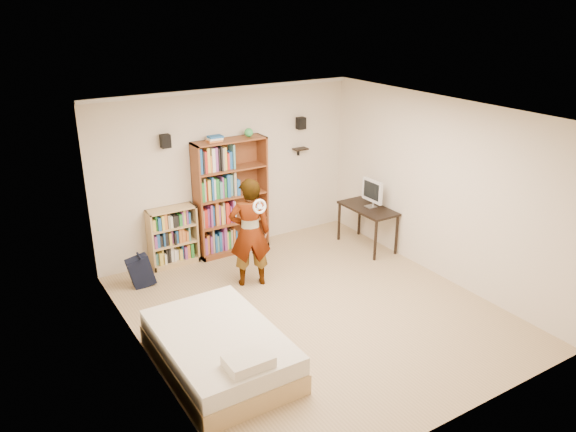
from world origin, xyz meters
The scene contains 14 objects.
ground centered at (0.00, 0.00, 0.00)m, with size 4.50×5.00×0.01m, color tan.
room_shell centered at (0.00, 0.00, 1.76)m, with size 4.52×5.02×2.71m.
crown_molding centered at (0.00, 0.00, 2.67)m, with size 4.50×5.00×0.06m.
speaker_left centered at (-1.05, 2.40, 2.00)m, with size 0.14×0.12×0.20m, color black.
speaker_right centered at (1.35, 2.40, 2.00)m, with size 0.14×0.12×0.20m, color black.
wall_shelf centered at (1.35, 2.41, 1.55)m, with size 0.25×0.16×0.03m, color black.
tall_bookshelf centered at (-0.04, 2.32, 0.96)m, with size 1.21×0.35×1.91m, color brown, non-canonical shape.
low_bookshelf centered at (-1.07, 2.36, 0.48)m, with size 0.76×0.29×0.95m, color tan, non-canonical shape.
computer_desk centered at (1.97, 1.27, 0.36)m, with size 0.53×1.05×0.72m, color black, non-canonical shape.
imac centered at (2.01, 1.26, 0.95)m, with size 0.09×0.47×0.47m, color silver, non-canonical shape.
daybed centered at (-1.61, -0.46, 0.28)m, with size 1.25×1.92×0.57m, color white, non-canonical shape.
person centered at (-0.34, 1.14, 0.82)m, with size 0.60×0.39×1.64m, color black.
wii_wheel centered at (-0.34, 0.83, 1.32)m, with size 0.21×0.21×0.04m, color silver.
navy_bag centered at (-1.75, 1.92, 0.24)m, with size 0.36×0.23×0.49m, color black, non-canonical shape.
Camera 1 is at (-3.79, -5.48, 3.99)m, focal length 35.00 mm.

